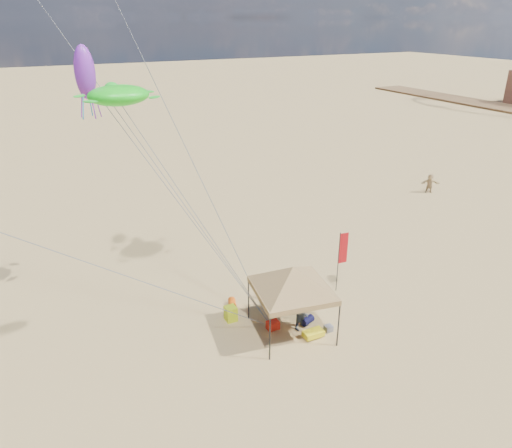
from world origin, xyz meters
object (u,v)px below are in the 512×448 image
object	(u,v)px
cooler_blue	(310,282)
person_near_a	(282,285)
chair_yellow	(231,314)
person_far_c	(430,183)
feather_flag	(342,252)
canopy_tent	(293,270)
chair_green	(307,298)
person_near_b	(304,311)
beach_cart	(313,333)
cooler_red	(273,325)
person_near_c	(280,297)

from	to	relation	value
cooler_blue	person_near_a	distance (m)	2.13
chair_yellow	person_far_c	distance (m)	22.93
feather_flag	person_far_c	distance (m)	17.61
canopy_tent	cooler_blue	xyz separation A→B (m)	(2.94, 2.99, -2.94)
canopy_tent	cooler_blue	world-z (taller)	canopy_tent
feather_flag	chair_green	xyz separation A→B (m)	(-2.19, -0.36, -1.81)
person_near_b	beach_cart	bearing A→B (deg)	-107.33
canopy_tent	person_far_c	xyz separation A→B (m)	(19.15, 10.81, -2.36)
cooler_red	person_far_c	world-z (taller)	person_far_c
person_near_b	person_near_c	bearing A→B (deg)	81.83
canopy_tent	person_near_c	bearing A→B (deg)	77.25
feather_flag	chair_yellow	world-z (taller)	feather_flag
chair_yellow	beach_cart	xyz separation A→B (m)	(2.67, -2.80, -0.15)
person_near_a	person_far_c	xyz separation A→B (m)	(18.18, 8.33, -0.06)
cooler_red	chair_yellow	distance (m)	2.03
chair_yellow	person_near_c	size ratio (longest dim) A/B	0.46
person_near_a	person_near_b	distance (m)	2.50
person_far_c	person_near_b	bearing A→B (deg)	-121.64
person_far_c	chair_yellow	bearing A→B (deg)	-129.34
chair_green	person_far_c	bearing A→B (deg)	28.04
canopy_tent	feather_flag	xyz separation A→B (m)	(4.01, 1.93, -0.97)
feather_flag	chair_green	size ratio (longest dim) A/B	4.63
feather_flag	cooler_red	bearing A→B (deg)	-163.24
chair_yellow	beach_cart	bearing A→B (deg)	-46.32
chair_green	cooler_blue	bearing A→B (deg)	51.63
chair_yellow	beach_cart	distance (m)	3.87
chair_yellow	person_near_b	size ratio (longest dim) A/B	0.40
cooler_red	chair_yellow	size ratio (longest dim) A/B	0.77
beach_cart	person_near_a	bearing A→B (deg)	84.47
beach_cart	person_near_b	xyz separation A→B (m)	(-0.01, 0.80, 0.68)
person_near_b	person_far_c	distance (m)	21.43
canopy_tent	person_near_a	bearing A→B (deg)	68.57
chair_green	chair_yellow	world-z (taller)	same
person_near_a	feather_flag	bearing A→B (deg)	157.03
cooler_blue	cooler_red	bearing A→B (deg)	-145.38
feather_flag	person_near_b	size ratio (longest dim) A/B	1.85
cooler_red	person_far_c	distance (m)	22.29
chair_green	chair_yellow	bearing A→B (deg)	173.62
person_near_b	person_near_c	xyz separation A→B (m)	(-0.28, 1.63, -0.12)
person_near_a	person_near_c	distance (m)	1.04
beach_cart	chair_yellow	bearing A→B (deg)	133.68
canopy_tent	person_near_a	size ratio (longest dim) A/B	3.62
feather_flag	chair_green	world-z (taller)	feather_flag
chair_yellow	person_far_c	size ratio (longest dim) A/B	0.46
chair_yellow	person_near_a	bearing A→B (deg)	9.07
chair_green	person_far_c	size ratio (longest dim) A/B	0.46
cooler_red	person_near_b	bearing A→B (deg)	-23.00
feather_flag	person_near_c	distance (m)	3.91
chair_green	beach_cart	distance (m)	2.64
beach_cart	person_far_c	distance (m)	21.84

